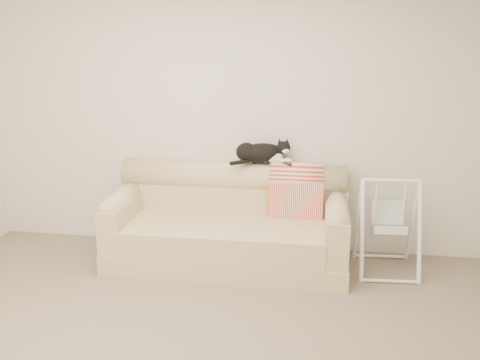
{
  "coord_description": "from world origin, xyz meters",
  "views": [
    {
      "loc": [
        0.8,
        -3.03,
        2.14
      ],
      "look_at": [
        0.16,
        1.27,
        0.9
      ],
      "focal_mm": 40.0,
      "sensor_mm": 36.0,
      "label": 1
    }
  ],
  "objects_px": {
    "remote_a": "(262,162)",
    "remote_b": "(284,164)",
    "tuxedo_cat": "(261,152)",
    "baby_swing": "(388,225)",
    "sofa": "(229,225)"
  },
  "relations": [
    {
      "from": "sofa",
      "to": "remote_b",
      "type": "xyz_separation_m",
      "value": [
        0.49,
        0.23,
        0.56
      ]
    },
    {
      "from": "remote_a",
      "to": "baby_swing",
      "type": "relative_size",
      "value": 0.21
    },
    {
      "from": "remote_a",
      "to": "tuxedo_cat",
      "type": "relative_size",
      "value": 0.32
    },
    {
      "from": "remote_b",
      "to": "baby_swing",
      "type": "distance_m",
      "value": 1.09
    },
    {
      "from": "remote_a",
      "to": "tuxedo_cat",
      "type": "distance_m",
      "value": 0.1
    },
    {
      "from": "sofa",
      "to": "tuxedo_cat",
      "type": "bearing_deg",
      "value": 40.31
    },
    {
      "from": "remote_b",
      "to": "baby_swing",
      "type": "relative_size",
      "value": 0.2
    },
    {
      "from": "sofa",
      "to": "remote_a",
      "type": "xyz_separation_m",
      "value": [
        0.28,
        0.25,
        0.56
      ]
    },
    {
      "from": "sofa",
      "to": "remote_a",
      "type": "relative_size",
      "value": 11.79
    },
    {
      "from": "baby_swing",
      "to": "tuxedo_cat",
      "type": "bearing_deg",
      "value": 168.36
    },
    {
      "from": "remote_a",
      "to": "remote_b",
      "type": "relative_size",
      "value": 1.07
    },
    {
      "from": "baby_swing",
      "to": "remote_a",
      "type": "bearing_deg",
      "value": 167.72
    },
    {
      "from": "tuxedo_cat",
      "to": "remote_a",
      "type": "bearing_deg",
      "value": 66.6
    },
    {
      "from": "remote_a",
      "to": "baby_swing",
      "type": "height_order",
      "value": "remote_a"
    },
    {
      "from": "sofa",
      "to": "baby_swing",
      "type": "distance_m",
      "value": 1.45
    }
  ]
}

